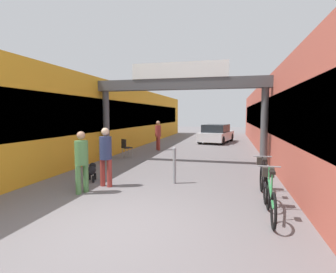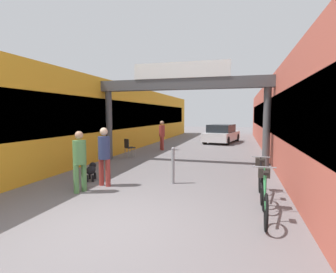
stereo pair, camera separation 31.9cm
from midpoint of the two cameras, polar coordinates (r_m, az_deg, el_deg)
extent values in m
plane|color=slate|center=(5.23, -11.76, -18.37)|extent=(80.00, 80.00, 0.00)
cube|color=gold|center=(16.93, -10.15, 4.02)|extent=(3.00, 26.00, 3.68)
cube|color=black|center=(16.34, -5.47, 4.69)|extent=(0.04, 23.40, 1.47)
cube|color=#B25142|center=(15.53, 26.23, 3.54)|extent=(3.00, 26.00, 3.68)
cube|color=black|center=(15.32, 20.80, 4.40)|extent=(0.04, 23.40, 1.47)
cylinder|color=#4C4C4F|center=(12.09, -11.99, 2.28)|extent=(0.28, 0.28, 3.08)
cylinder|color=#4C4C4F|center=(10.78, 21.48, 1.76)|extent=(0.28, 0.28, 3.08)
cube|color=#4C4C4F|center=(11.01, 3.81, 11.31)|extent=(7.40, 0.44, 0.44)
cube|color=white|center=(10.89, 3.61, 14.26)|extent=(3.96, 0.10, 0.64)
cylinder|color=#99332D|center=(7.84, -13.17, -7.54)|extent=(0.16, 0.16, 0.78)
cylinder|color=#99332D|center=(7.69, -11.77, -7.75)|extent=(0.16, 0.16, 0.78)
cylinder|color=navy|center=(7.64, -12.58, -2.40)|extent=(0.40, 0.40, 0.65)
sphere|color=beige|center=(7.60, -12.64, 1.07)|extent=(0.26, 0.26, 0.22)
cylinder|color=#4C7F47|center=(7.38, -16.63, -8.49)|extent=(0.18, 0.18, 0.75)
cylinder|color=#4C7F47|center=(7.24, -18.15, -8.79)|extent=(0.18, 0.18, 0.75)
cylinder|color=#4C7F47|center=(7.18, -17.52, -3.29)|extent=(0.44, 0.44, 0.62)
sphere|color=tan|center=(7.13, -17.61, 0.28)|extent=(0.27, 0.27, 0.21)
cylinder|color=#99332D|center=(15.25, -0.89, -1.43)|extent=(0.20, 0.20, 0.79)
cylinder|color=#99332D|center=(15.03, -0.56, -1.52)|extent=(0.20, 0.20, 0.79)
cylinder|color=#99332D|center=(15.08, -0.73, 1.24)|extent=(0.48, 0.48, 0.65)
sphere|color=tan|center=(15.05, -0.73, 3.01)|extent=(0.31, 0.31, 0.22)
ellipsoid|color=black|center=(8.50, -15.39, -7.06)|extent=(0.48, 0.68, 0.25)
sphere|color=black|center=(8.76, -15.08, -6.12)|extent=(0.28, 0.28, 0.21)
sphere|color=white|center=(8.69, -15.17, -6.89)|extent=(0.20, 0.20, 0.15)
cylinder|color=black|center=(8.75, -15.68, -8.25)|extent=(0.09, 0.09, 0.20)
cylinder|color=black|center=(8.72, -14.60, -8.27)|extent=(0.09, 0.09, 0.20)
cylinder|color=black|center=(8.39, -16.14, -8.82)|extent=(0.09, 0.09, 0.20)
cylinder|color=black|center=(8.36, -15.01, -8.85)|extent=(0.09, 0.09, 0.20)
torus|color=black|center=(6.11, 21.55, -11.83)|extent=(0.08, 0.67, 0.67)
torus|color=black|center=(5.14, 22.29, -15.04)|extent=(0.08, 0.67, 0.67)
cube|color=#338C4C|center=(5.57, 21.95, -11.54)|extent=(0.07, 0.94, 0.34)
cylinder|color=#338C4C|center=(5.39, 22.11, -9.64)|extent=(0.03, 0.03, 0.42)
cube|color=black|center=(5.35, 22.19, -7.36)|extent=(0.11, 0.22, 0.05)
cylinder|color=#338C4C|center=(5.95, 21.70, -8.49)|extent=(0.03, 0.03, 0.46)
cylinder|color=gray|center=(5.90, 21.77, -6.22)|extent=(0.46, 0.05, 0.03)
cube|color=#332D28|center=(6.13, 21.60, -7.34)|extent=(0.25, 0.21, 0.20)
torus|color=black|center=(7.44, 20.55, -8.83)|extent=(0.07, 0.67, 0.67)
torus|color=black|center=(6.45, 21.14, -10.93)|extent=(0.07, 0.67, 0.67)
cube|color=black|center=(6.90, 20.87, -8.36)|extent=(0.06, 0.94, 0.34)
cylinder|color=black|center=(6.74, 20.99, -6.76)|extent=(0.03, 0.03, 0.42)
cube|color=black|center=(6.70, 21.05, -4.92)|extent=(0.11, 0.22, 0.05)
cylinder|color=black|center=(7.30, 20.67, -6.04)|extent=(0.03, 0.03, 0.46)
cylinder|color=gray|center=(7.26, 20.73, -4.17)|extent=(0.46, 0.04, 0.03)
cube|color=#332D28|center=(7.48, 20.59, -5.15)|extent=(0.24, 0.21, 0.20)
cylinder|color=gray|center=(7.82, 2.25, -6.58)|extent=(0.10, 0.10, 1.01)
sphere|color=gray|center=(7.73, 2.26, -2.68)|extent=(0.10, 0.10, 0.10)
cylinder|color=gray|center=(12.94, -7.28, -3.34)|extent=(0.04, 0.04, 0.45)
cylinder|color=gray|center=(12.65, -6.51, -3.52)|extent=(0.04, 0.04, 0.45)
cylinder|color=gray|center=(12.78, -8.60, -3.46)|extent=(0.04, 0.04, 0.45)
cylinder|color=gray|center=(12.48, -7.86, -3.65)|extent=(0.04, 0.04, 0.45)
cube|color=black|center=(12.68, -7.58, -2.40)|extent=(0.56, 0.56, 0.04)
cube|color=black|center=(12.56, -8.30, -1.46)|extent=(0.34, 0.28, 0.40)
cube|color=silver|center=(19.57, 12.07, 0.09)|extent=(2.53, 4.27, 0.60)
cube|color=#1E2328|center=(19.38, 11.98, 1.75)|extent=(1.99, 2.48, 0.55)
cylinder|color=black|center=(21.19, 11.02, -0.03)|extent=(0.32, 0.63, 0.60)
cylinder|color=black|center=(20.80, 15.23, -0.19)|extent=(0.32, 0.63, 0.60)
cylinder|color=black|center=(18.43, 8.49, -0.70)|extent=(0.32, 0.63, 0.60)
cylinder|color=black|center=(17.99, 13.28, -0.91)|extent=(0.32, 0.63, 0.60)
camera|label=1|loc=(0.16, -88.98, 0.09)|focal=28.00mm
camera|label=2|loc=(0.16, 91.02, -0.09)|focal=28.00mm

